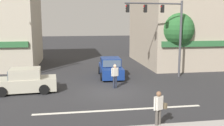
% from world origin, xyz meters
% --- Properties ---
extents(ground_plane, '(120.00, 120.00, 0.00)m').
position_xyz_m(ground_plane, '(0.00, 0.00, 0.00)').
color(ground_plane, '#2B2B2D').
extents(lane_marking_stripe, '(9.00, 0.24, 0.01)m').
position_xyz_m(lane_marking_stripe, '(0.00, -3.50, 0.00)').
color(lane_marking_stripe, silver).
rests_on(lane_marking_stripe, ground).
extents(building_right_corner, '(13.84, 10.92, 8.54)m').
position_xyz_m(building_right_corner, '(11.91, 10.51, 4.27)').
color(building_right_corner, tan).
rests_on(building_right_corner, ground).
extents(street_tree, '(2.93, 2.93, 5.33)m').
position_xyz_m(street_tree, '(6.90, 5.52, 3.84)').
color(street_tree, '#4C3823').
rests_on(street_tree, ground).
extents(utility_pole_far_right, '(1.40, 0.22, 8.16)m').
position_xyz_m(utility_pole_far_right, '(7.68, 6.80, 4.23)').
color(utility_pole_far_right, brown).
rests_on(utility_pole_far_right, ground).
extents(traffic_light_mast, '(4.87, 0.69, 6.20)m').
position_xyz_m(traffic_light_mast, '(5.13, 3.60, 4.30)').
color(traffic_light_mast, '#47474C').
rests_on(traffic_light_mast, ground).
extents(sedan_crossing_leftbound, '(4.20, 2.08, 1.58)m').
position_xyz_m(sedan_crossing_leftbound, '(-5.51, 0.90, 0.71)').
color(sedan_crossing_leftbound, '#B7B29E').
rests_on(sedan_crossing_leftbound, ground).
extents(sedan_crossing_center, '(2.03, 4.18, 1.58)m').
position_xyz_m(sedan_crossing_center, '(0.79, 4.63, 0.71)').
color(sedan_crossing_center, navy).
rests_on(sedan_crossing_center, ground).
extents(pedestrian_foreground_with_bag, '(0.67, 0.46, 1.67)m').
position_xyz_m(pedestrian_foreground_with_bag, '(1.23, -6.06, 0.95)').
color(pedestrian_foreground_with_bag, '#4C4742').
rests_on(pedestrian_foreground_with_bag, ground).
extents(pedestrian_mid_crossing, '(0.54, 0.33, 1.67)m').
position_xyz_m(pedestrian_mid_crossing, '(0.52, 0.94, 0.95)').
color(pedestrian_mid_crossing, '#232838').
rests_on(pedestrian_mid_crossing, ground).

